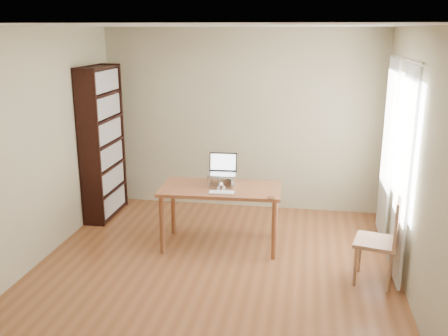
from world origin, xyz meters
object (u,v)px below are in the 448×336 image
bookshelf (103,143)px  keyboard (222,193)px  cat (222,179)px  desk (221,195)px  chair (384,237)px  laptop (223,169)px

bookshelf → keyboard: size_ratio=6.81×
cat → keyboard: bearing=-89.2°
bookshelf → desk: size_ratio=1.44×
bookshelf → keyboard: bearing=-28.2°
desk → chair: 1.92m
chair → laptop: bearing=170.1°
bookshelf → cat: 1.93m
bookshelf → laptop: bookshelf is taller
keyboard → cat: (-0.05, 0.33, 0.06)m
cat → laptop: bearing=84.4°
desk → laptop: bearing=87.3°
bookshelf → cat: bearing=-20.2°
cat → chair: bearing=-29.9°
desk → laptop: 0.32m
desk → keyboard: size_ratio=4.74×
desk → bookshelf: bearing=154.0°
keyboard → chair: bearing=-17.3°
desk → cat: bearing=86.7°
cat → desk: bearing=-98.7°
bookshelf → laptop: 1.90m
desk → laptop: size_ratio=4.23×
chair → desk: bearing=173.9°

